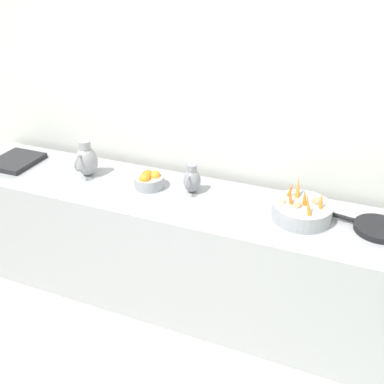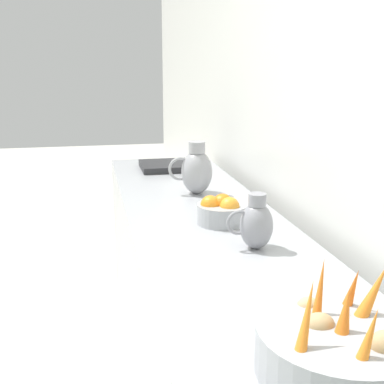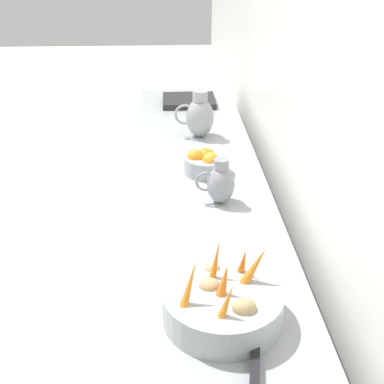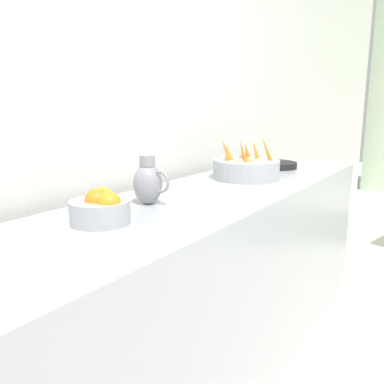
{
  "view_description": "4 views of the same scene",
  "coord_description": "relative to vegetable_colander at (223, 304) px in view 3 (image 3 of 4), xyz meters",
  "views": [
    {
      "loc": [
        0.61,
        0.76,
        2.22
      ],
      "look_at": [
        -1.46,
        -0.05,
        0.96
      ],
      "focal_mm": 39.34,
      "sensor_mm": 36.0,
      "label": 1
    },
    {
      "loc": [
        -1.07,
        1.42,
        1.48
      ],
      "look_at": [
        -1.39,
        -0.12,
        1.08
      ],
      "focal_mm": 46.74,
      "sensor_mm": 36.0,
      "label": 2
    },
    {
      "loc": [
        -1.41,
        1.71,
        1.86
      ],
      "look_at": [
        -1.49,
        0.02,
        0.99
      ],
      "focal_mm": 46.91,
      "sensor_mm": 36.0,
      "label": 3
    },
    {
      "loc": [
        -0.58,
        -1.31,
        1.26
      ],
      "look_at": [
        -1.39,
        -0.14,
        0.95
      ],
      "focal_mm": 38.41,
      "sensor_mm": 36.0,
      "label": 4
    }
  ],
  "objects": [
    {
      "name": "metal_pitcher_tall",
      "position": [
        -0.02,
        -1.47,
        0.06
      ],
      "size": [
        0.21,
        0.15,
        0.25
      ],
      "color": "#939399",
      "rests_on": "prep_counter"
    },
    {
      "name": "prep_counter",
      "position": [
        0.03,
        -0.8,
        -0.49
      ],
      "size": [
        0.63,
        3.26,
        0.87
      ],
      "primitive_type": "cube",
      "color": "#9EA0A5",
      "rests_on": "ground_plane"
    },
    {
      "name": "tile_wall_left",
      "position": [
        -0.4,
        -0.3,
        0.57
      ],
      "size": [
        0.1,
        8.93,
        3.0
      ],
      "primitive_type": "cube",
      "color": "silver",
      "rests_on": "ground_plane"
    },
    {
      "name": "vegetable_colander",
      "position": [
        0.0,
        0.0,
        0.0
      ],
      "size": [
        0.34,
        0.34,
        0.22
      ],
      "color": "#9EA0A5",
      "rests_on": "prep_counter"
    },
    {
      "name": "metal_pitcher_short",
      "position": [
        -0.06,
        -0.71,
        0.03
      ],
      "size": [
        0.16,
        0.11,
        0.19
      ],
      "color": "gray",
      "rests_on": "prep_counter"
    },
    {
      "name": "orange_bowl",
      "position": [
        -0.02,
        -1.0,
        -0.0
      ],
      "size": [
        0.2,
        0.2,
        0.12
      ],
      "color": "#9EA0A5",
      "rests_on": "prep_counter"
    },
    {
      "name": "counter_sink_basin",
      "position": [
        0.01,
        -2.08,
        -0.04
      ],
      "size": [
        0.34,
        0.3,
        0.04
      ],
      "primitive_type": "cube",
      "color": "#232326",
      "rests_on": "prep_counter"
    }
  ]
}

